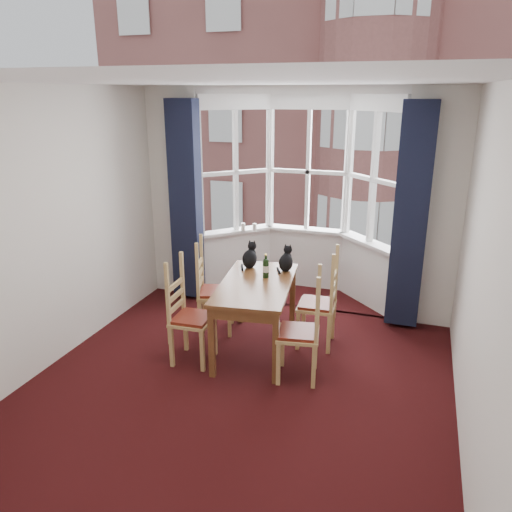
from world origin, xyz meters
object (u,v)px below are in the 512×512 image
at_px(chair_right_near, 307,334).
at_px(wine_bottle, 266,267).
at_px(cat_right, 286,261).
at_px(candle_tall, 243,227).
at_px(chair_left_far, 208,293).
at_px(candle_short, 255,227).
at_px(dining_table, 256,291).
at_px(cat_left, 250,257).
at_px(chair_left_near, 185,319).
at_px(chair_right_far, 325,306).

bearing_deg(chair_right_near, wine_bottle, 136.89).
distance_m(cat_right, candle_tall, 1.53).
relative_size(chair_left_far, candle_tall, 8.56).
bearing_deg(cat_right, candle_short, 122.80).
bearing_deg(candle_short, dining_table, -70.82).
bearing_deg(wine_bottle, dining_table, -106.31).
xyz_separation_m(cat_left, candle_short, (-0.37, 1.25, 0.01)).
xyz_separation_m(cat_left, candle_tall, (-0.53, 1.22, 0.01)).
distance_m(chair_left_near, candle_short, 2.18).
distance_m(chair_right_far, candle_tall, 2.01).
xyz_separation_m(chair_right_near, cat_left, (-0.88, 0.83, 0.44)).
xyz_separation_m(wine_bottle, candle_tall, (-0.80, 1.48, 0.02)).
distance_m(chair_left_near, chair_left_far, 0.72).
bearing_deg(chair_right_far, candle_tall, 137.27).
relative_size(cat_right, candle_tall, 2.82).
relative_size(chair_left_far, cat_right, 3.04).
xyz_separation_m(chair_left_far, wine_bottle, (0.74, -0.09, 0.44)).
xyz_separation_m(dining_table, cat_left, (-0.22, 0.44, 0.22)).
bearing_deg(cat_left, wine_bottle, -43.54).
bearing_deg(chair_right_far, dining_table, -154.44).
xyz_separation_m(chair_left_far, candle_tall, (-0.06, 1.39, 0.45)).
distance_m(chair_left_near, cat_left, 1.07).
bearing_deg(candle_tall, dining_table, -65.75).
relative_size(cat_left, wine_bottle, 1.18).
bearing_deg(cat_right, dining_table, -113.73).
distance_m(dining_table, candle_short, 1.80).
distance_m(cat_left, candle_short, 1.30).
bearing_deg(candle_short, chair_right_far, -46.75).
xyz_separation_m(chair_left_near, candle_tall, (-0.11, 2.10, 0.45)).
height_order(chair_left_far, cat_left, cat_left).
distance_m(chair_left_near, candle_tall, 2.15).
bearing_deg(dining_table, chair_right_near, -30.72).
bearing_deg(chair_left_near, dining_table, 35.00).
bearing_deg(wine_bottle, chair_left_far, 172.75).
relative_size(chair_right_far, cat_right, 3.04).
relative_size(cat_left, cat_right, 1.05).
xyz_separation_m(chair_left_far, chair_right_far, (1.38, 0.06, 0.00)).
height_order(wine_bottle, candle_short, wine_bottle).
relative_size(chair_right_near, cat_right, 3.04).
distance_m(chair_left_far, cat_right, 1.01).
height_order(wine_bottle, candle_tall, wine_bottle).
bearing_deg(wine_bottle, chair_right_near, -43.11).
height_order(chair_left_near, candle_short, candle_short).
bearing_deg(cat_left, cat_right, 3.43).
relative_size(candle_tall, candle_short, 1.01).
xyz_separation_m(chair_left_far, chair_right_near, (1.35, -0.66, 0.00)).
bearing_deg(chair_left_far, candle_tall, 92.46).
bearing_deg(chair_right_near, candle_short, 120.94).
relative_size(chair_left_near, candle_tall, 8.56).
xyz_separation_m(chair_left_far, cat_left, (0.47, 0.17, 0.44)).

